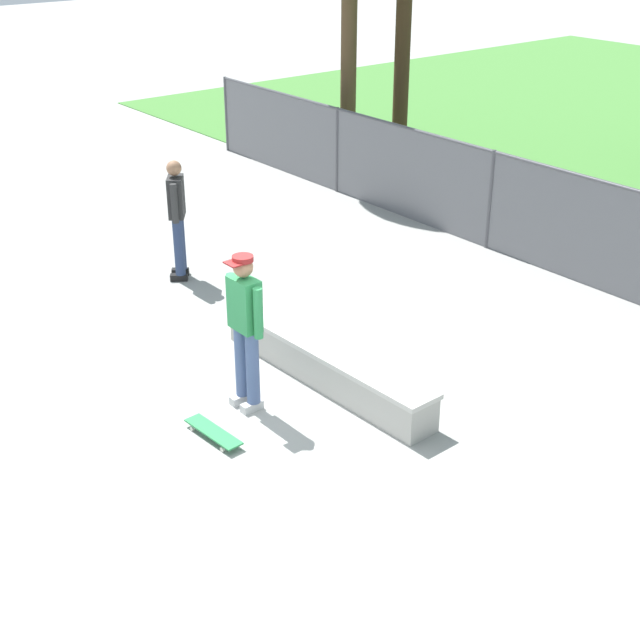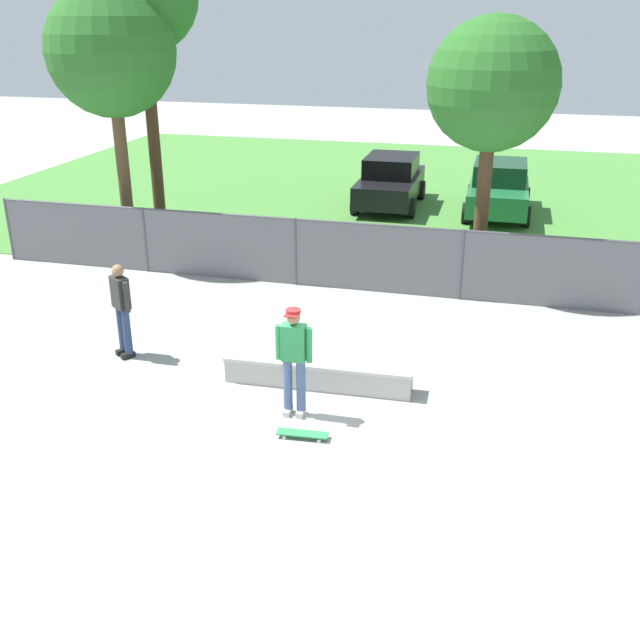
{
  "view_description": "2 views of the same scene",
  "coord_description": "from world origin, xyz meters",
  "px_view_note": "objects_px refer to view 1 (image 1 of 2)",
  "views": [
    {
      "loc": [
        7.11,
        -4.57,
        5.33
      ],
      "look_at": [
        0.11,
        1.0,
        0.99
      ],
      "focal_mm": 50.04,
      "sensor_mm": 36.0,
      "label": 1
    },
    {
      "loc": [
        2.77,
        -9.82,
        6.1
      ],
      "look_at": [
        -0.12,
        1.4,
        1.2
      ],
      "focal_mm": 41.45,
      "sensor_mm": 36.0,
      "label": 2
    }
  ],
  "objects_px": {
    "skateboard": "(213,432)",
    "concrete_ledge": "(325,364)",
    "skateboarder": "(245,325)",
    "bystander": "(177,215)"
  },
  "relations": [
    {
      "from": "skateboard",
      "to": "concrete_ledge",
      "type": "bearing_deg",
      "value": 96.54
    },
    {
      "from": "concrete_ledge",
      "to": "skateboarder",
      "type": "xyz_separation_m",
      "value": [
        -0.12,
        -1.03,
        0.79
      ]
    },
    {
      "from": "concrete_ledge",
      "to": "bystander",
      "type": "relative_size",
      "value": 1.83
    },
    {
      "from": "skateboard",
      "to": "bystander",
      "type": "distance_m",
      "value": 4.6
    },
    {
      "from": "concrete_ledge",
      "to": "bystander",
      "type": "height_order",
      "value": "bystander"
    },
    {
      "from": "skateboarder",
      "to": "skateboard",
      "type": "xyz_separation_m",
      "value": [
        0.32,
        -0.67,
        -0.96
      ]
    },
    {
      "from": "concrete_ledge",
      "to": "skateboarder",
      "type": "height_order",
      "value": "skateboarder"
    },
    {
      "from": "concrete_ledge",
      "to": "skateboard",
      "type": "bearing_deg",
      "value": -83.46
    },
    {
      "from": "concrete_ledge",
      "to": "skateboard",
      "type": "height_order",
      "value": "concrete_ledge"
    },
    {
      "from": "bystander",
      "to": "skateboarder",
      "type": "bearing_deg",
      "value": -19.5
    }
  ]
}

